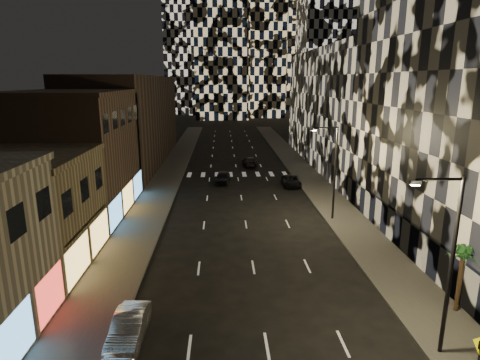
{
  "coord_description": "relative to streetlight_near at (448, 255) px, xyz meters",
  "views": [
    {
      "loc": [
        -2.21,
        -6.95,
        13.35
      ],
      "look_at": [
        -0.87,
        22.5,
        6.0
      ],
      "focal_mm": 30.0,
      "sensor_mm": 36.0,
      "label": 1
    }
  ],
  "objects": [
    {
      "name": "retail_brown",
      "position": [
        -25.35,
        23.5,
        0.65
      ],
      "size": [
        10.0,
        15.0,
        12.0
      ],
      "primitive_type": "cube",
      "color": "#4F3A2D",
      "rests_on": "ground"
    },
    {
      "name": "car_silver_parked",
      "position": [
        -15.55,
        1.8,
        -4.62
      ],
      "size": [
        1.64,
        4.49,
        1.47
      ],
      "primitive_type": "imported",
      "rotation": [
        0.0,
        0.0,
        -0.02
      ],
      "color": "#A2A2A7",
      "rests_on": "ground"
    },
    {
      "name": "palm_tree",
      "position": [
        3.15,
        3.58,
        -1.84
      ],
      "size": [
        2.08,
        2.05,
        4.08
      ],
      "color": "#47331E",
      "rests_on": "sidewalk_right"
    },
    {
      "name": "streetlight_near",
      "position": [
        0.0,
        0.0,
        0.0
      ],
      "size": [
        2.55,
        0.25,
        9.0
      ],
      "color": "black",
      "rests_on": "sidewalk_right"
    },
    {
      "name": "car_dark_rightlane",
      "position": [
        -1.63,
        33.1,
        -4.69
      ],
      "size": [
        2.37,
        4.87,
        1.33
      ],
      "primitive_type": "imported",
      "rotation": [
        0.0,
        0.0,
        -0.03
      ],
      "color": "black",
      "rests_on": "ground"
    },
    {
      "name": "midrise_base",
      "position": [
        3.95,
        14.5,
        -3.85
      ],
      "size": [
        0.6,
        25.0,
        3.0
      ],
      "primitive_type": "cube",
      "color": "#383838",
      "rests_on": "ground"
    },
    {
      "name": "curb_left",
      "position": [
        -16.25,
        40.0,
        -5.28
      ],
      "size": [
        0.2,
        120.0,
        0.15
      ],
      "primitive_type": "cube",
      "color": "#4C4C47",
      "rests_on": "ground"
    },
    {
      "name": "car_dark_midlane",
      "position": [
        -10.54,
        35.0,
        -4.58
      ],
      "size": [
        2.34,
        4.7,
        1.54
      ],
      "primitive_type": "imported",
      "rotation": [
        0.0,
        0.0,
        -0.12
      ],
      "color": "black",
      "rests_on": "ground"
    },
    {
      "name": "retail_tan",
      "position": [
        -25.35,
        11.0,
        -1.35
      ],
      "size": [
        10.0,
        10.0,
        8.0
      ],
      "primitive_type": "cube",
      "color": "olive",
      "rests_on": "ground"
    },
    {
      "name": "sidewalk_left",
      "position": [
        -18.35,
        40.0,
        -5.28
      ],
      "size": [
        4.0,
        120.0,
        0.15
      ],
      "primitive_type": "cube",
      "color": "#47443F",
      "rests_on": "ground"
    },
    {
      "name": "ped_sign",
      "position": [
        0.36,
        -2.61,
        -3.39
      ],
      "size": [
        0.16,
        0.89,
        2.67
      ],
      "rotation": [
        0.0,
        0.0,
        0.12
      ],
      "color": "black",
      "rests_on": "sidewalk_right"
    },
    {
      "name": "streetlight_far",
      "position": [
        0.0,
        20.0,
        0.0
      ],
      "size": [
        2.55,
        0.25,
        9.0
      ],
      "color": "black",
      "rests_on": "sidewalk_right"
    },
    {
      "name": "midrise_filler_right",
      "position": [
        11.65,
        47.0,
        3.65
      ],
      "size": [
        16.0,
        40.0,
        18.0
      ],
      "primitive_type": "cube",
      "color": "#232326",
      "rests_on": "ground"
    },
    {
      "name": "car_dark_oncoming",
      "position": [
        -6.17,
        45.91,
        -4.64
      ],
      "size": [
        2.22,
        5.01,
        1.43
      ],
      "primitive_type": "imported",
      "rotation": [
        0.0,
        0.0,
        3.19
      ],
      "color": "black",
      "rests_on": "ground"
    },
    {
      "name": "curb_right",
      "position": [
        -0.45,
        40.0,
        -5.28
      ],
      "size": [
        0.2,
        120.0,
        0.15
      ],
      "primitive_type": "cube",
      "color": "#4C4C47",
      "rests_on": "ground"
    },
    {
      "name": "retail_filler_left",
      "position": [
        -25.35,
        50.0,
        1.65
      ],
      "size": [
        10.0,
        40.0,
        14.0
      ],
      "primitive_type": "cube",
      "color": "#4F3A2D",
      "rests_on": "ground"
    },
    {
      "name": "sidewalk_right",
      "position": [
        1.65,
        40.0,
        -5.28
      ],
      "size": [
        4.0,
        120.0,
        0.15
      ],
      "primitive_type": "cube",
      "color": "#47443F",
      "rests_on": "ground"
    }
  ]
}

